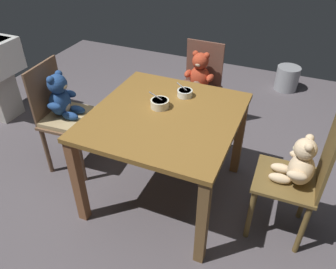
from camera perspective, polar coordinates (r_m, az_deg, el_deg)
ground_plane at (r=2.69m, az=-0.42°, el=-10.00°), size 5.20×5.20×0.04m
dining_table at (r=2.28m, az=-0.49°, el=1.24°), size 0.97×1.02×0.73m
teddy_chair_near_right at (r=2.19m, az=21.56°, el=-5.84°), size 0.40×0.38×0.95m
teddy_chair_near_left at (r=2.75m, az=-17.55°, el=4.45°), size 0.41×0.43×0.90m
teddy_chair_far_center at (r=3.08m, az=5.38°, el=9.37°), size 0.39×0.39×0.86m
porridge_bowl_white_far_center at (r=2.42m, az=2.92°, el=7.16°), size 0.12×0.11×0.10m
porridge_bowl_cream_center at (r=2.28m, az=-1.43°, el=5.37°), size 0.13×0.13×0.12m
metal_pail at (r=4.25m, az=19.82°, el=9.10°), size 0.27×0.27×0.28m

